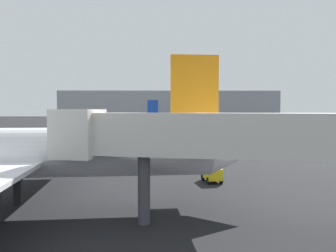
% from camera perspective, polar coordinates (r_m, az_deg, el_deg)
% --- Properties ---
extents(airplane_distant, '(26.75, 19.83, 8.52)m').
position_cam_1_polar(airplane_distant, '(80.17, -8.99, 0.28)').
color(airplane_distant, silver).
rests_on(airplane_distant, ground_plane).
extents(jet_bridge, '(21.85, 6.74, 6.53)m').
position_cam_1_polar(jet_bridge, '(19.04, 10.16, -1.89)').
color(jet_bridge, silver).
rests_on(jet_bridge, ground_plane).
extents(baggage_cart, '(1.74, 2.59, 1.30)m').
position_cam_1_polar(baggage_cart, '(31.83, 7.15, -7.70)').
color(baggage_cart, gold).
rests_on(baggage_cart, ground_plane).
extents(terminal_building, '(69.85, 26.66, 12.26)m').
position_cam_1_polar(terminal_building, '(122.43, 0.08, 2.62)').
color(terminal_building, '#999EA3').
rests_on(terminal_building, ground_plane).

